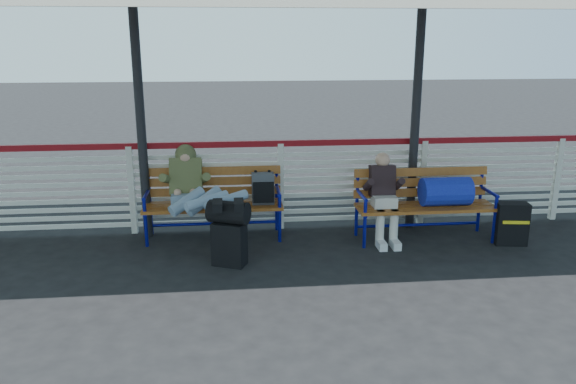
{
  "coord_description": "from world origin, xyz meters",
  "views": [
    {
      "loc": [
        -0.66,
        -5.52,
        2.56
      ],
      "look_at": [
        0.01,
        1.0,
        0.77
      ],
      "focal_mm": 35.0,
      "sensor_mm": 36.0,
      "label": 1
    }
  ],
  "objects": [
    {
      "name": "ground",
      "position": [
        0.0,
        0.0,
        0.0
      ],
      "size": [
        60.0,
        60.0,
        0.0
      ],
      "primitive_type": "plane",
      "color": "black",
      "rests_on": "ground"
    },
    {
      "name": "luggage_stack",
      "position": [
        -0.71,
        0.64,
        0.42
      ],
      "size": [
        0.53,
        0.43,
        0.77
      ],
      "rotation": [
        0.0,
        0.0,
        -0.41
      ],
      "color": "black",
      "rests_on": "ground"
    },
    {
      "name": "traveler_man",
      "position": [
        -1.06,
        1.28,
        0.69
      ],
      "size": [
        0.93,
        1.54,
        0.77
      ],
      "color": "#8293AF",
      "rests_on": "ground"
    },
    {
      "name": "bench_right",
      "position": [
        1.97,
        1.27,
        0.61
      ],
      "size": [
        1.8,
        0.56,
        0.92
      ],
      "color": "#A66220",
      "rests_on": "ground"
    },
    {
      "name": "suitcase_side",
      "position": [
        2.88,
        0.97,
        0.27
      ],
      "size": [
        0.42,
        0.29,
        0.55
      ],
      "rotation": [
        0.0,
        0.0,
        -0.14
      ],
      "color": "black",
      "rests_on": "ground"
    },
    {
      "name": "fence",
      "position": [
        0.0,
        1.9,
        0.66
      ],
      "size": [
        12.08,
        0.08,
        1.24
      ],
      "color": "silver",
      "rests_on": "ground"
    },
    {
      "name": "companion_person",
      "position": [
        1.28,
        1.27,
        0.6
      ],
      "size": [
        0.32,
        0.66,
        1.15
      ],
      "color": "beige",
      "rests_on": "ground"
    },
    {
      "name": "bench_left",
      "position": [
        -0.76,
        1.63,
        0.58
      ],
      "size": [
        1.8,
        0.56,
        0.92
      ],
      "color": "#A66220",
      "rests_on": "ground"
    }
  ]
}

